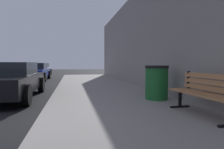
% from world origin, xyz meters
% --- Properties ---
extents(sidewalk, '(4.00, 32.00, 0.15)m').
position_xyz_m(sidewalk, '(4.00, 0.00, 0.07)').
color(sidewalk, gray).
rests_on(sidewalk, ground_plane).
extents(bench, '(0.57, 1.78, 0.89)m').
position_xyz_m(bench, '(5.39, 0.29, 0.66)').
color(bench, '#9E6B42').
rests_on(bench, sidewalk).
extents(trash_bin, '(0.71, 0.71, 1.02)m').
position_xyz_m(trash_bin, '(5.19, 2.22, 0.66)').
color(trash_bin, '#195926').
rests_on(trash_bin, sidewalk).
extents(car_black, '(2.03, 4.46, 1.27)m').
position_xyz_m(car_black, '(0.48, 4.16, 0.65)').
color(car_black, black).
rests_on(car_black, ground_plane).
extents(car_blue, '(2.05, 4.37, 1.27)m').
position_xyz_m(car_blue, '(-0.04, 11.94, 0.65)').
color(car_blue, '#233899').
rests_on(car_blue, ground_plane).
extents(car_white, '(1.94, 4.08, 1.27)m').
position_xyz_m(car_white, '(-0.50, 18.25, 0.64)').
color(car_white, white).
rests_on(car_white, ground_plane).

